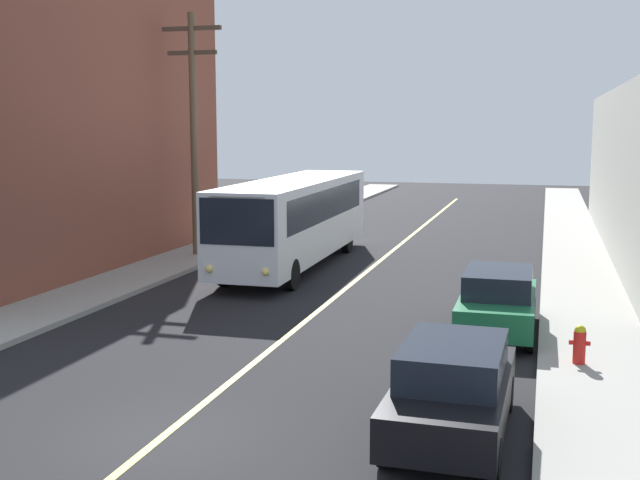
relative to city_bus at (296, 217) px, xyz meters
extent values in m
plane|color=black|center=(2.81, -16.39, -1.82)|extent=(120.00, 120.00, 0.00)
cube|color=gray|center=(-4.44, -6.39, -1.74)|extent=(2.50, 90.00, 0.15)
cube|color=gray|center=(10.06, -6.39, -1.74)|extent=(2.50, 90.00, 0.15)
cube|color=#D8CC4C|center=(2.81, -1.39, -1.81)|extent=(0.16, 60.00, 0.01)
cube|color=brown|center=(-10.69, -2.45, 3.56)|extent=(10.00, 16.97, 10.75)
cube|color=black|center=(-5.73, -2.45, -0.22)|extent=(0.06, 11.88, 1.30)
cube|color=black|center=(-5.73, -2.45, 2.98)|extent=(0.06, 11.88, 1.30)
cube|color=black|center=(-5.73, -2.45, 6.18)|extent=(0.06, 11.88, 1.30)
cube|color=black|center=(11.35, 7.40, -0.22)|extent=(0.06, 19.59, 1.30)
cube|color=black|center=(11.35, 7.40, 2.98)|extent=(0.06, 19.59, 1.30)
cube|color=silver|center=(0.00, 0.01, 0.01)|extent=(2.72, 12.03, 2.75)
cube|color=black|center=(0.08, -5.97, 0.53)|extent=(2.35, 0.11, 1.40)
cube|color=black|center=(-0.08, 5.99, 0.63)|extent=(2.30, 0.11, 1.10)
cube|color=black|center=(-1.26, 0.00, 0.53)|extent=(0.20, 10.20, 1.10)
cube|color=black|center=(1.25, 0.03, 0.53)|extent=(0.20, 10.20, 1.10)
cube|color=orange|center=(0.08, -5.96, 1.13)|extent=(1.79, 0.08, 0.30)
sphere|color=#F9D872|center=(-0.81, -6.02, -0.92)|extent=(0.24, 0.24, 0.24)
sphere|color=#F9D872|center=(0.98, -5.99, -0.92)|extent=(0.24, 0.24, 0.24)
cylinder|color=black|center=(-1.07, -4.20, -1.32)|extent=(0.31, 1.00, 1.00)
cylinder|color=black|center=(1.18, -4.17, -1.32)|extent=(0.31, 1.00, 1.00)
cylinder|color=black|center=(-1.17, 3.50, -1.32)|extent=(0.31, 1.00, 1.00)
cylinder|color=black|center=(1.08, 3.53, -1.32)|extent=(0.31, 1.00, 1.00)
cube|color=black|center=(7.48, -14.76, -1.15)|extent=(1.87, 4.43, 0.70)
cube|color=black|center=(7.48, -14.76, -0.50)|extent=(1.66, 2.49, 0.60)
cylinder|color=black|center=(6.65, -16.25, -1.50)|extent=(0.23, 0.64, 0.64)
cylinder|color=black|center=(8.25, -16.28, -1.50)|extent=(0.23, 0.64, 0.64)
cylinder|color=black|center=(6.70, -13.25, -1.50)|extent=(0.23, 0.64, 0.64)
cylinder|color=black|center=(8.30, -13.28, -1.50)|extent=(0.23, 0.64, 0.64)
cube|color=#196038|center=(7.80, -7.78, -1.15)|extent=(1.83, 4.41, 0.70)
cube|color=black|center=(7.80, -7.78, -0.50)|extent=(1.63, 2.47, 0.60)
cylinder|color=black|center=(7.01, -9.29, -1.50)|extent=(0.22, 0.64, 0.64)
cylinder|color=black|center=(8.61, -9.28, -1.50)|extent=(0.22, 0.64, 0.64)
cylinder|color=black|center=(6.99, -6.29, -1.50)|extent=(0.22, 0.64, 0.64)
cylinder|color=black|center=(8.59, -6.28, -1.50)|extent=(0.22, 0.64, 0.64)
cylinder|color=brown|center=(-4.32, 0.66, 2.96)|extent=(0.28, 0.28, 9.26)
cube|color=#4C3D2D|center=(-4.32, 0.66, 6.99)|extent=(2.40, 0.16, 0.16)
cube|color=#4C3D2D|center=(-4.32, 0.66, 6.09)|extent=(2.00, 0.16, 0.16)
cylinder|color=red|center=(9.66, -10.38, -1.32)|extent=(0.26, 0.26, 0.70)
sphere|color=gold|center=(9.66, -10.38, -0.95)|extent=(0.24, 0.24, 0.24)
cylinder|color=red|center=(9.50, -10.38, -1.22)|extent=(0.12, 0.10, 0.10)
cylinder|color=red|center=(9.82, -10.38, -1.22)|extent=(0.12, 0.10, 0.10)
camera|label=1|loc=(8.84, -27.60, 3.38)|focal=44.42mm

